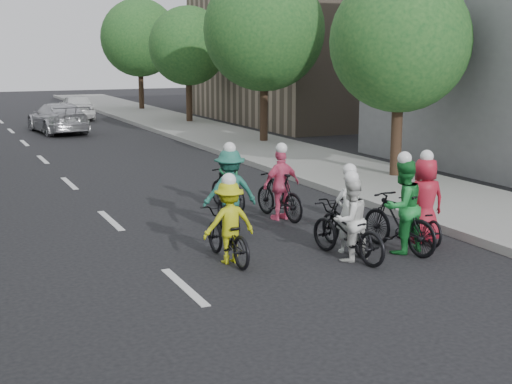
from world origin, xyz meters
TOP-DOWN VIEW (x-y plane):
  - ground at (0.00, 0.00)m, footprint 120.00×120.00m
  - sidewalk_right at (8.00, 10.00)m, footprint 4.00×80.00m
  - curb_right at (6.05, 10.00)m, footprint 0.18×80.00m
  - bldg_se at (16.00, 24.00)m, footprint 10.00×14.00m
  - tree_r_0 at (8.80, 6.60)m, footprint 4.00×4.00m
  - tree_r_1 at (8.80, 15.60)m, footprint 4.80×4.80m
  - tree_r_2 at (8.80, 24.60)m, footprint 4.00×4.00m
  - tree_r_3 at (8.80, 33.60)m, footprint 4.80×4.80m
  - cyclist_0 at (3.48, 0.73)m, footprint 0.66×1.80m
  - cyclist_1 at (4.36, 0.25)m, footprint 0.96×1.93m
  - cyclist_2 at (1.18, 1.00)m, footprint 0.96×1.80m
  - cyclist_3 at (3.51, 3.58)m, footprint 0.98×1.82m
  - cyclist_4 at (5.20, 0.67)m, footprint 0.90×1.64m
  - cyclist_5 at (2.84, 4.98)m, footprint 0.64×1.69m
  - cyclist_6 at (3.20, 0.23)m, footprint 0.99×2.00m
  - cyclist_7 at (2.01, 2.94)m, footprint 1.19×1.63m
  - follow_car_lead at (1.91, 23.20)m, footprint 2.42×4.97m
  - follow_car_trail at (3.97, 29.57)m, footprint 1.84×4.17m

SIDE VIEW (x-z plane):
  - ground at x=0.00m, z-range 0.00..0.00m
  - sidewalk_right at x=8.00m, z-range 0.00..0.15m
  - curb_right at x=6.05m, z-range 0.00..0.18m
  - cyclist_0 at x=3.48m, z-range -0.29..1.39m
  - cyclist_5 at x=2.84m, z-range -0.24..1.39m
  - cyclist_6 at x=3.20m, z-range -0.23..1.42m
  - cyclist_2 at x=1.18m, z-range -0.22..1.40m
  - cyclist_3 at x=3.51m, z-range -0.23..1.51m
  - cyclist_4 at x=5.20m, z-range -0.27..1.57m
  - follow_car_lead at x=1.91m, z-range 0.00..1.39m
  - follow_car_trail at x=3.97m, z-range 0.00..1.40m
  - cyclist_1 at x=4.36m, z-range -0.23..1.68m
  - cyclist_7 at x=2.01m, z-range -0.20..1.70m
  - tree_r_0 at x=8.80m, z-range 0.98..6.95m
  - tree_r_2 at x=8.80m, z-range 0.98..6.95m
  - bldg_se at x=16.00m, z-range 0.00..8.00m
  - tree_r_1 at x=8.80m, z-range 1.05..7.98m
  - tree_r_3 at x=8.80m, z-range 1.05..7.98m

